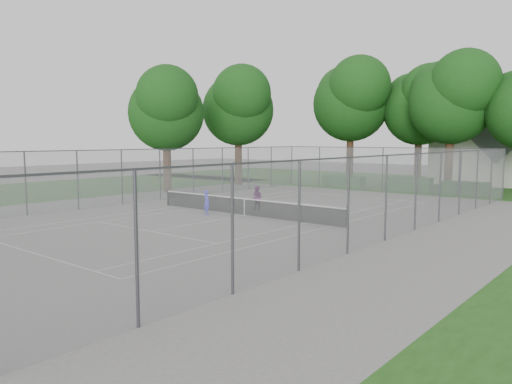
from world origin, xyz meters
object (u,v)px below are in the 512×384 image
Objects in this scene: tennis_net at (244,206)px; house at (483,141)px; girl_player at (207,203)px; woman_player at (257,198)px.

tennis_net is 1.30× the size of house.
tennis_net is at bearing -121.52° from girl_player.
girl_player is 0.96× the size of woman_player.
woman_player is at bearing 110.64° from tennis_net.
house is at bearing -78.00° from girl_player.
house is at bearing 75.95° from woman_player.
tennis_net is 2.09m from girl_player.
woman_player is (-0.76, 2.02, 0.20)m from tennis_net.
house is (4.29, 28.86, 3.47)m from tennis_net.
girl_player is (-5.99, -30.06, -3.30)m from house.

